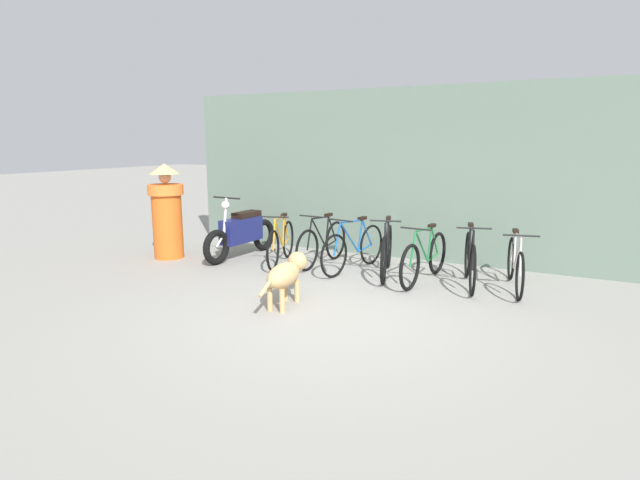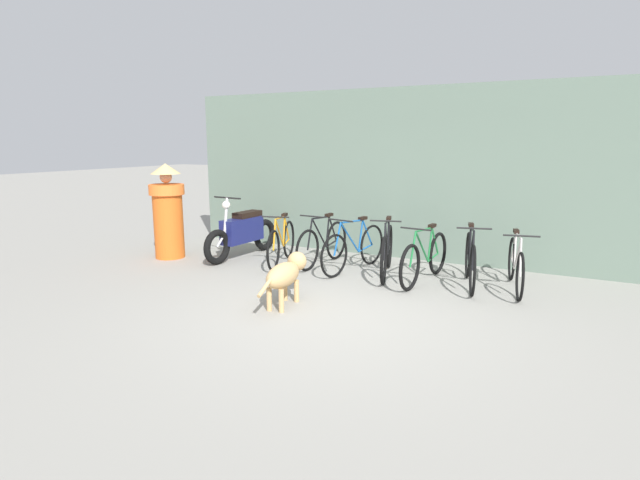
% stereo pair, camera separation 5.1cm
% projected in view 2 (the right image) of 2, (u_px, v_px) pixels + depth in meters
% --- Properties ---
extents(ground_plane, '(60.00, 60.00, 0.00)m').
position_uv_depth(ground_plane, '(332.00, 314.00, 6.05)').
color(ground_plane, gray).
extents(shop_wall_back, '(9.09, 0.20, 2.97)m').
position_uv_depth(shop_wall_back, '(417.00, 175.00, 8.66)').
color(shop_wall_back, slate).
rests_on(shop_wall_back, ground).
extents(bicycle_0, '(0.56, 1.57, 0.87)m').
position_uv_depth(bicycle_0, '(282.00, 243.00, 8.47)').
color(bicycle_0, black).
rests_on(bicycle_0, ground).
extents(bicycle_1, '(0.46, 1.63, 0.88)m').
position_uv_depth(bicycle_1, '(323.00, 244.00, 8.40)').
color(bicycle_1, black).
rests_on(bicycle_1, ground).
extents(bicycle_2, '(0.48, 1.73, 0.88)m').
position_uv_depth(bicycle_2, '(354.00, 248.00, 8.02)').
color(bicycle_2, black).
rests_on(bicycle_2, ground).
extents(bicycle_3, '(0.57, 1.69, 0.93)m').
position_uv_depth(bicycle_3, '(387.00, 252.00, 7.72)').
color(bicycle_3, black).
rests_on(bicycle_3, ground).
extents(bicycle_4, '(0.46, 1.74, 0.87)m').
position_uv_depth(bicycle_4, '(425.00, 259.00, 7.37)').
color(bicycle_4, black).
rests_on(bicycle_4, ground).
extents(bicycle_5, '(0.54, 1.63, 0.92)m').
position_uv_depth(bicycle_5, '(470.00, 260.00, 7.14)').
color(bicycle_5, black).
rests_on(bicycle_5, ground).
extents(bicycle_6, '(0.50, 1.67, 0.85)m').
position_uv_depth(bicycle_6, '(516.00, 265.00, 6.98)').
color(bicycle_6, black).
rests_on(bicycle_6, ground).
extents(motorcycle, '(0.58, 1.93, 1.12)m').
position_uv_depth(motorcycle, '(242.00, 233.00, 8.95)').
color(motorcycle, black).
rests_on(motorcycle, ground).
extents(stray_dog, '(0.37, 1.25, 0.62)m').
position_uv_depth(stray_dog, '(286.00, 273.00, 6.34)').
color(stray_dog, tan).
rests_on(stray_dog, ground).
extents(person_in_robes, '(0.76, 0.76, 1.68)m').
position_uv_depth(person_in_robes, '(168.00, 211.00, 8.84)').
color(person_in_robes, orange).
rests_on(person_in_robes, ground).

